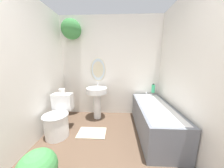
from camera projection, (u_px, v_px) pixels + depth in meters
wall_back at (103, 61)px, 2.75m from camera, size 2.52×0.44×2.40m
wall_left at (17, 73)px, 1.57m from camera, size 0.06×2.70×2.40m
wall_right at (199, 73)px, 1.45m from camera, size 0.06×2.70×2.40m
toilet at (58, 119)px, 2.09m from camera, size 0.44×0.61×0.72m
pedestal_sink at (97, 97)px, 2.65m from camera, size 0.48×0.48×0.85m
bathtub at (154, 118)px, 2.14m from camera, size 0.61×1.49×0.63m
shampoo_bottle at (153, 88)px, 2.63m from camera, size 0.08×0.08×0.21m
bath_mat at (92, 133)px, 2.15m from camera, size 0.53×0.34×0.02m
toilet_paper_roll at (62, 91)px, 2.21m from camera, size 0.11×0.11×0.10m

